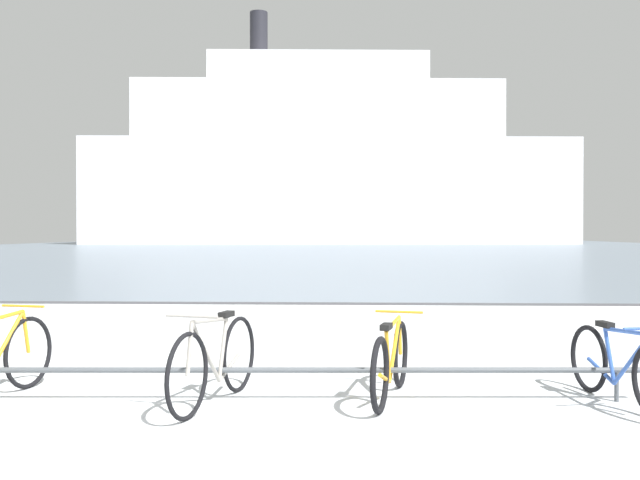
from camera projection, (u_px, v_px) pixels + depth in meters
ground at (338, 250)px, 58.56m from camera, size 80.00×132.00×0.08m
bike_rack at (304, 371)px, 6.23m from camera, size 6.18×0.29×0.31m
bicycle_1 at (215, 361)px, 6.11m from camera, size 0.57×1.71×0.84m
bicycle_2 at (391, 362)px, 6.32m from camera, size 0.55×1.64×0.75m
bicycle_3 at (620, 367)px, 6.10m from camera, size 0.48×1.64×0.74m
ferry_ship at (326, 166)px, 87.02m from camera, size 59.28×15.56×28.65m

